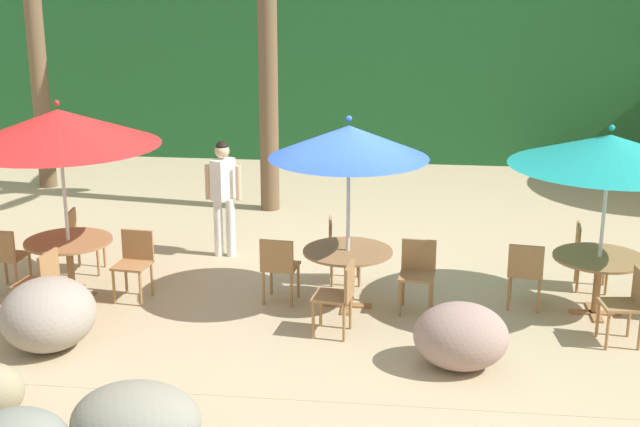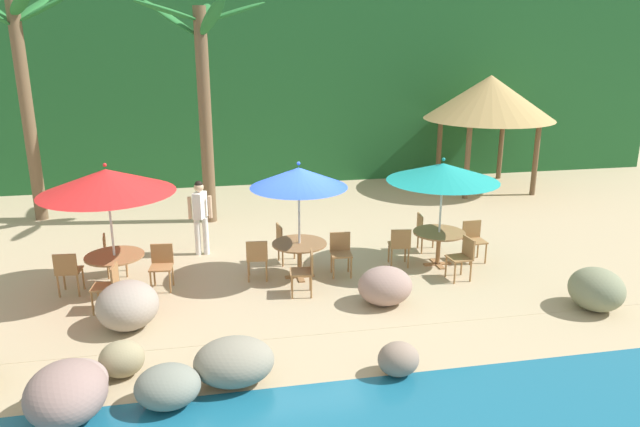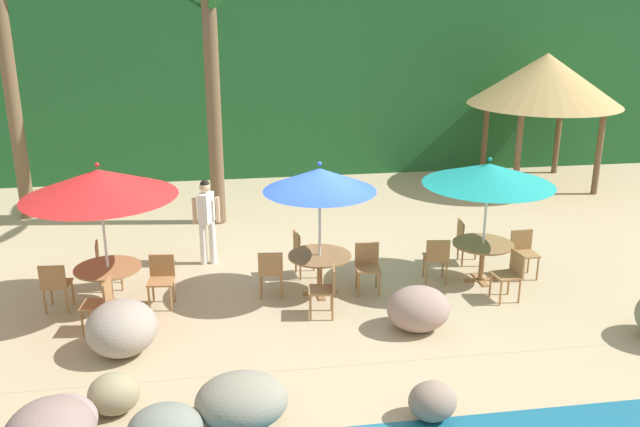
% 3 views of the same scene
% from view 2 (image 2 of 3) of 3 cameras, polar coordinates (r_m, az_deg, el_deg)
% --- Properties ---
extents(ground_plane, '(120.00, 120.00, 0.00)m').
position_cam_2_polar(ground_plane, '(12.40, -2.21, -5.83)').
color(ground_plane, tan).
extents(terrace_deck, '(18.00, 5.20, 0.01)m').
position_cam_2_polar(terrace_deck, '(12.40, -2.21, -5.82)').
color(terrace_deck, tan).
rests_on(terrace_deck, ground).
extents(foliage_backdrop, '(28.00, 2.40, 6.00)m').
position_cam_2_polar(foliage_backdrop, '(20.46, -6.29, 11.77)').
color(foliage_backdrop, '#1E5628').
rests_on(foliage_backdrop, ground).
extents(rock_seawall, '(14.84, 3.61, 0.86)m').
position_cam_2_polar(rock_seawall, '(9.49, -2.07, -10.88)').
color(rock_seawall, gray).
rests_on(rock_seawall, ground).
extents(umbrella_red, '(2.47, 2.47, 2.52)m').
position_cam_2_polar(umbrella_red, '(11.59, -19.67, 2.92)').
color(umbrella_red, silver).
rests_on(umbrella_red, ground).
extents(dining_table_red, '(1.10, 1.10, 0.74)m').
position_cam_2_polar(dining_table_red, '(12.04, -18.94, -4.34)').
color(dining_table_red, olive).
rests_on(dining_table_red, ground).
extents(chair_red_seaward, '(0.46, 0.47, 0.87)m').
position_cam_2_polar(chair_red_seaward, '(11.98, -14.84, -4.60)').
color(chair_red_seaward, '#9E7042').
rests_on(chair_red_seaward, ground).
extents(chair_red_inland, '(0.47, 0.47, 0.87)m').
position_cam_2_polar(chair_red_inland, '(12.88, -19.27, -3.48)').
color(chair_red_inland, '#9E7042').
rests_on(chair_red_inland, ground).
extents(chair_red_left, '(0.45, 0.46, 0.87)m').
position_cam_2_polar(chair_red_left, '(12.21, -22.89, -4.99)').
color(chair_red_left, '#9E7042').
rests_on(chair_red_left, ground).
extents(chair_red_right, '(0.47, 0.46, 0.87)m').
position_cam_2_polar(chair_red_right, '(11.29, -19.45, -6.36)').
color(chair_red_right, '#9E7042').
rests_on(chair_red_right, ground).
extents(umbrella_blue, '(1.92, 1.92, 2.40)m').
position_cam_2_polar(umbrella_blue, '(11.62, -2.04, 3.45)').
color(umbrella_blue, silver).
rests_on(umbrella_blue, ground).
extents(dining_table_blue, '(1.10, 1.10, 0.74)m').
position_cam_2_polar(dining_table_blue, '(12.05, -1.97, -3.38)').
color(dining_table_blue, olive).
rests_on(dining_table_blue, ground).
extents(chair_blue_seaward, '(0.46, 0.46, 0.87)m').
position_cam_2_polar(chair_blue_seaward, '(12.25, 1.98, -3.54)').
color(chair_blue_seaward, '#9E7042').
rests_on(chair_blue_seaward, ground).
extents(chair_blue_inland, '(0.48, 0.47, 0.87)m').
position_cam_2_polar(chair_blue_inland, '(12.83, -3.41, -2.60)').
color(chair_blue_inland, '#9E7042').
rests_on(chair_blue_inland, ground).
extents(chair_blue_left, '(0.46, 0.47, 0.87)m').
position_cam_2_polar(chair_blue_left, '(11.98, -6.01, -4.10)').
color(chair_blue_left, '#9E7042').
rests_on(chair_blue_left, ground).
extents(chair_blue_right, '(0.48, 0.47, 0.87)m').
position_cam_2_polar(chair_blue_right, '(11.29, -1.34, -5.34)').
color(chair_blue_right, '#9E7042').
rests_on(chair_blue_right, ground).
extents(umbrella_teal, '(2.32, 2.32, 2.34)m').
position_cam_2_polar(umbrella_teal, '(12.55, 11.63, 3.88)').
color(umbrella_teal, silver).
rests_on(umbrella_teal, ground).
extents(dining_table_teal, '(1.10, 1.10, 0.74)m').
position_cam_2_polar(dining_table_teal, '(12.94, 11.26, -2.26)').
color(dining_table_teal, olive).
rests_on(dining_table_teal, ground).
extents(chair_teal_seaward, '(0.44, 0.44, 0.87)m').
position_cam_2_polar(chair_teal_seaward, '(13.41, 14.40, -2.25)').
color(chair_teal_seaward, '#9E7042').
rests_on(chair_teal_seaward, ground).
extents(chair_teal_inland, '(0.47, 0.46, 0.87)m').
position_cam_2_polar(chair_teal_inland, '(13.72, 9.91, -1.52)').
color(chair_teal_inland, '#9E7042').
rests_on(chair_teal_inland, ground).
extents(chair_teal_left, '(0.48, 0.48, 0.87)m').
position_cam_2_polar(chair_teal_left, '(12.71, 7.60, -2.91)').
color(chair_teal_left, '#9E7042').
rests_on(chair_teal_left, ground).
extents(chair_teal_right, '(0.47, 0.47, 0.87)m').
position_cam_2_polar(chair_teal_right, '(12.33, 13.48, -3.88)').
color(chair_teal_right, '#9E7042').
rests_on(chair_teal_right, ground).
extents(palm_tree_nearest, '(2.60, 2.63, 5.74)m').
position_cam_2_polar(palm_tree_nearest, '(17.03, -26.42, 11.48)').
color(palm_tree_nearest, brown).
rests_on(palm_tree_nearest, ground).
extents(palm_tree_second, '(3.19, 3.15, 5.60)m').
position_cam_2_polar(palm_tree_second, '(15.45, -11.15, 12.46)').
color(palm_tree_second, brown).
rests_on(palm_tree_second, ground).
extents(palapa_hut, '(4.01, 4.01, 3.54)m').
position_cam_2_polar(palapa_hut, '(19.47, 15.87, 10.55)').
color(palapa_hut, brown).
rests_on(palapa_hut, ground).
extents(waiter_in_white, '(0.52, 0.39, 1.70)m').
position_cam_2_polar(waiter_in_white, '(13.43, -11.33, 0.11)').
color(waiter_in_white, white).
rests_on(waiter_in_white, ground).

